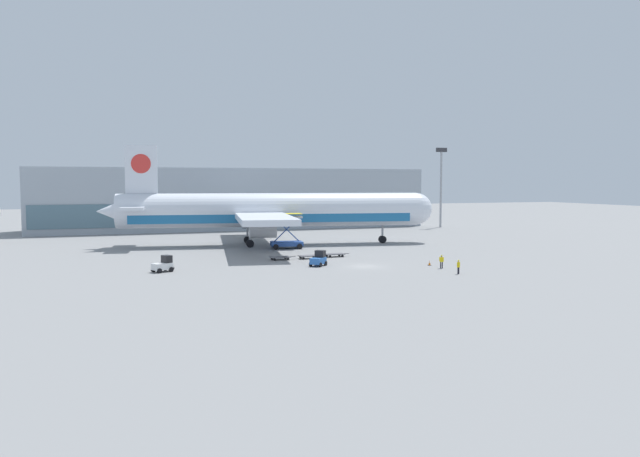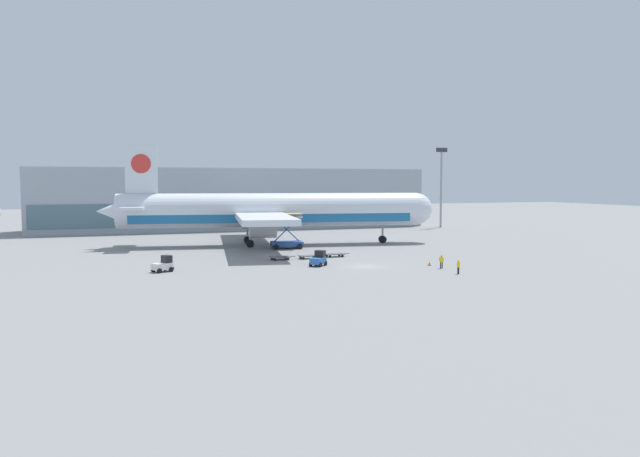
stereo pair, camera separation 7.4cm
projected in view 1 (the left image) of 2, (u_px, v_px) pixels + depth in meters
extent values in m
plane|color=gray|center=(364.00, 266.00, 80.93)|extent=(400.00, 400.00, 0.00)
cube|color=#9EA8B2|center=(234.00, 199.00, 147.31)|extent=(90.00, 18.00, 14.00)
cube|color=slate|center=(243.00, 214.00, 139.03)|extent=(88.20, 0.20, 4.90)
cylinder|color=#9EA0A5|center=(441.00, 190.00, 149.58)|extent=(0.50, 0.50, 18.06)
cube|color=#333338|center=(441.00, 150.00, 148.86)|extent=(2.80, 0.50, 1.00)
cylinder|color=silver|center=(273.00, 210.00, 107.78)|extent=(52.23, 14.59, 5.80)
cube|color=#1E669E|center=(273.00, 217.00, 107.88)|extent=(48.11, 13.77, 1.45)
sphere|color=silver|center=(416.00, 209.00, 112.46)|extent=(5.68, 5.68, 5.68)
cone|color=silver|center=(116.00, 211.00, 103.10)|extent=(7.23, 6.52, 5.51)
cube|color=silver|center=(141.00, 170.00, 103.33)|extent=(5.20, 1.32, 8.00)
cylinder|color=red|center=(141.00, 164.00, 103.26)|extent=(3.25, 1.09, 3.20)
cube|color=silver|center=(135.00, 208.00, 103.62)|extent=(5.77, 13.42, 0.50)
cube|color=silver|center=(258.00, 214.00, 107.37)|extent=(16.08, 48.66, 0.90)
cylinder|color=#9EA0A5|center=(263.00, 229.00, 97.62)|extent=(4.62, 3.48, 2.80)
cylinder|color=#9EA0A5|center=(253.00, 221.00, 117.39)|extent=(4.62, 3.48, 2.80)
cylinder|color=#9EA0A5|center=(383.00, 228.00, 111.60)|extent=(0.36, 0.36, 4.00)
cylinder|color=black|center=(382.00, 239.00, 111.75)|extent=(1.43, 1.11, 1.30)
cylinder|color=#9EA0A5|center=(250.00, 232.00, 104.15)|extent=(0.36, 0.36, 4.00)
cylinder|color=black|center=(250.00, 243.00, 104.30)|extent=(1.43, 1.11, 1.30)
cylinder|color=#9EA0A5|center=(247.00, 229.00, 110.43)|extent=(0.36, 0.36, 4.00)
cylinder|color=black|center=(247.00, 240.00, 110.58)|extent=(1.43, 1.11, 1.30)
cube|color=#284C99|center=(287.00, 244.00, 102.58)|extent=(5.64, 3.84, 0.70)
cube|color=#B2B2B7|center=(287.00, 217.00, 102.25)|extent=(5.35, 3.65, 0.30)
cube|color=yellow|center=(287.00, 214.00, 102.20)|extent=(5.35, 3.65, 0.08)
cube|color=#284C99|center=(287.00, 229.00, 102.40)|extent=(4.24, 0.89, 4.15)
cube|color=#284C99|center=(287.00, 229.00, 102.40)|extent=(4.24, 0.89, 4.15)
cylinder|color=black|center=(297.00, 245.00, 104.42)|extent=(0.95, 0.51, 0.90)
cylinder|color=black|center=(300.00, 246.00, 101.48)|extent=(0.95, 0.51, 0.90)
cylinder|color=black|center=(274.00, 245.00, 103.72)|extent=(0.95, 0.51, 0.90)
cylinder|color=black|center=(276.00, 247.00, 100.78)|extent=(0.95, 0.51, 0.90)
cube|color=silver|center=(162.00, 266.00, 75.86)|extent=(2.68, 2.24, 0.80)
cube|color=black|center=(167.00, 259.00, 76.25)|extent=(1.34, 1.50, 0.90)
cube|color=black|center=(171.00, 268.00, 76.75)|extent=(0.67, 1.21, 0.24)
cylinder|color=black|center=(165.00, 268.00, 76.95)|extent=(0.65, 0.47, 0.60)
cylinder|color=black|center=(171.00, 269.00, 75.97)|extent=(0.65, 0.47, 0.60)
cylinder|color=black|center=(153.00, 270.00, 75.81)|extent=(0.65, 0.47, 0.60)
cylinder|color=black|center=(159.00, 271.00, 74.83)|extent=(0.65, 0.47, 0.60)
cube|color=#2D66B7|center=(318.00, 261.00, 81.22)|extent=(2.62, 2.61, 0.80)
cube|color=black|center=(320.00, 254.00, 81.74)|extent=(1.51, 1.51, 0.90)
cube|color=black|center=(322.00, 262.00, 82.35)|extent=(1.00, 1.01, 0.24)
cylinder|color=black|center=(316.00, 263.00, 82.27)|extent=(0.60, 0.59, 0.60)
cylinder|color=black|center=(326.00, 263.00, 81.68)|extent=(0.60, 0.59, 0.60)
cylinder|color=black|center=(311.00, 264.00, 80.82)|extent=(0.60, 0.59, 0.60)
cylinder|color=black|center=(320.00, 265.00, 80.23)|extent=(0.60, 0.59, 0.60)
cube|color=#56565B|center=(280.00, 257.00, 87.57)|extent=(2.80, 1.50, 0.12)
cube|color=#56565B|center=(293.00, 256.00, 88.21)|extent=(0.90, 0.08, 0.08)
cylinder|color=black|center=(285.00, 258.00, 88.52)|extent=(0.36, 0.14, 0.36)
cylinder|color=black|center=(288.00, 259.00, 87.33)|extent=(0.36, 0.14, 0.36)
cylinder|color=black|center=(272.00, 258.00, 87.85)|extent=(0.36, 0.14, 0.36)
cylinder|color=black|center=(275.00, 260.00, 86.66)|extent=(0.36, 0.14, 0.36)
cube|color=#56565B|center=(309.00, 256.00, 89.00)|extent=(2.80, 1.50, 0.12)
cube|color=#56565B|center=(321.00, 255.00, 89.64)|extent=(0.90, 0.08, 0.08)
cylinder|color=black|center=(314.00, 257.00, 89.95)|extent=(0.36, 0.14, 0.36)
cylinder|color=black|center=(317.00, 258.00, 88.76)|extent=(0.36, 0.14, 0.36)
cylinder|color=black|center=(301.00, 257.00, 89.28)|extent=(0.36, 0.14, 0.36)
cylinder|color=black|center=(304.00, 258.00, 88.08)|extent=(0.36, 0.14, 0.36)
cube|color=#56565B|center=(335.00, 254.00, 91.14)|extent=(2.80, 1.50, 0.12)
cube|color=#56565B|center=(346.00, 254.00, 91.78)|extent=(0.90, 0.08, 0.08)
cylinder|color=black|center=(339.00, 255.00, 92.10)|extent=(0.36, 0.14, 0.36)
cylinder|color=black|center=(342.00, 256.00, 90.90)|extent=(0.36, 0.14, 0.36)
cylinder|color=black|center=(327.00, 255.00, 91.42)|extent=(0.36, 0.14, 0.36)
cylinder|color=black|center=(330.00, 256.00, 90.23)|extent=(0.36, 0.14, 0.36)
cylinder|color=black|center=(442.00, 265.00, 79.07)|extent=(0.14, 0.14, 0.82)
cylinder|color=black|center=(441.00, 265.00, 79.13)|extent=(0.14, 0.14, 0.82)
cube|color=yellow|center=(442.00, 260.00, 79.04)|extent=(0.42, 0.39, 0.62)
cylinder|color=yellow|center=(443.00, 259.00, 78.97)|extent=(0.09, 0.09, 0.55)
cylinder|color=yellow|center=(440.00, 259.00, 79.11)|extent=(0.09, 0.09, 0.55)
sphere|color=#846047|center=(442.00, 256.00, 79.01)|extent=(0.22, 0.22, 0.22)
sphere|color=yellow|center=(442.00, 256.00, 79.01)|extent=(0.21, 0.21, 0.21)
cylinder|color=black|center=(459.00, 271.00, 74.31)|extent=(0.14, 0.14, 0.81)
cylinder|color=black|center=(458.00, 271.00, 74.16)|extent=(0.14, 0.14, 0.81)
cube|color=yellow|center=(458.00, 265.00, 74.18)|extent=(0.42, 0.37, 0.61)
cylinder|color=yellow|center=(459.00, 264.00, 74.36)|extent=(0.09, 0.09, 0.55)
cylinder|color=yellow|center=(458.00, 265.00, 74.00)|extent=(0.09, 0.09, 0.55)
sphere|color=#DBB28E|center=(459.00, 261.00, 74.15)|extent=(0.22, 0.22, 0.22)
sphere|color=yellow|center=(459.00, 261.00, 74.15)|extent=(0.21, 0.21, 0.21)
cube|color=black|center=(429.00, 265.00, 81.91)|extent=(0.40, 0.40, 0.04)
cone|color=orange|center=(429.00, 263.00, 81.88)|extent=(0.32, 0.32, 0.62)
cylinder|color=white|center=(429.00, 263.00, 81.88)|extent=(0.19, 0.19, 0.09)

